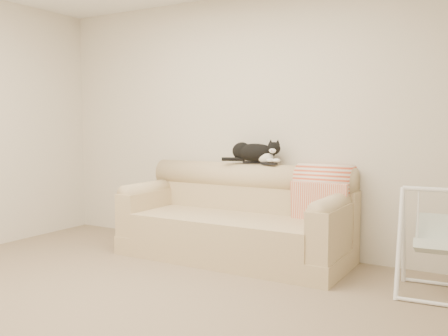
% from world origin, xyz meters
% --- Properties ---
extents(ground_plane, '(5.00, 5.00, 0.00)m').
position_xyz_m(ground_plane, '(0.00, 0.00, 0.00)').
color(ground_plane, '#766652').
rests_on(ground_plane, ground).
extents(room_shell, '(5.04, 4.04, 2.60)m').
position_xyz_m(room_shell, '(0.00, 0.00, 1.53)').
color(room_shell, beige).
rests_on(room_shell, ground).
extents(sofa, '(2.20, 0.93, 0.90)m').
position_xyz_m(sofa, '(-0.05, 1.62, 0.35)').
color(sofa, tan).
rests_on(sofa, ground).
extents(remote_a, '(0.19, 0.10, 0.03)m').
position_xyz_m(remote_a, '(-0.02, 1.87, 0.91)').
color(remote_a, black).
rests_on(remote_a, sofa).
extents(remote_b, '(0.18, 0.08, 0.02)m').
position_xyz_m(remote_b, '(0.19, 1.82, 0.91)').
color(remote_b, black).
rests_on(remote_b, sofa).
extents(tuxedo_cat, '(0.61, 0.28, 0.24)m').
position_xyz_m(tuxedo_cat, '(0.02, 1.86, 1.01)').
color(tuxedo_cat, black).
rests_on(tuxedo_cat, sofa).
extents(throw_blanket, '(0.53, 0.38, 0.58)m').
position_xyz_m(throw_blanket, '(0.75, 1.84, 0.72)').
color(throw_blanket, '#D94B27').
rests_on(throw_blanket, sofa).
extents(baby_swing, '(0.54, 0.57, 0.83)m').
position_xyz_m(baby_swing, '(1.75, 1.41, 0.41)').
color(baby_swing, white).
rests_on(baby_swing, ground).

